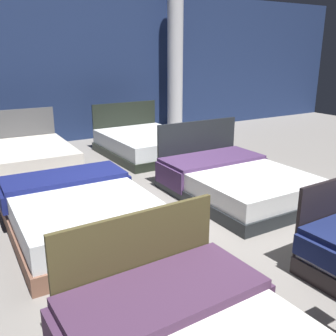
# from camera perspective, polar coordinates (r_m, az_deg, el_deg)

# --- Properties ---
(ground_plane) EXTENTS (18.00, 18.00, 0.02)m
(ground_plane) POSITION_cam_1_polar(r_m,az_deg,el_deg) (4.95, 1.60, -8.18)
(ground_plane) COLOR gray
(showroom_back_wall) EXTENTS (18.00, 0.06, 3.50)m
(showroom_back_wall) POSITION_cam_1_polar(r_m,az_deg,el_deg) (9.35, -16.32, 14.30)
(showroom_back_wall) COLOR navy
(showroom_back_wall) RESTS_ON ground_plane
(bed_2) EXTENTS (1.65, 2.12, 0.54)m
(bed_2) POSITION_cam_1_polar(r_m,az_deg,el_deg) (4.73, -12.98, -6.46)
(bed_2) COLOR brown
(bed_2) RESTS_ON ground_plane
(bed_3) EXTENTS (1.67, 2.16, 0.99)m
(bed_3) POSITION_cam_1_polar(r_m,az_deg,el_deg) (5.80, 9.96, -1.99)
(bed_3) COLOR black
(bed_3) RESTS_ON ground_plane
(bed_4) EXTENTS (1.47, 1.95, 1.02)m
(bed_4) POSITION_cam_1_polar(r_m,az_deg,el_deg) (7.27, -19.80, 1.29)
(bed_4) COLOR #545456
(bed_4) RESTS_ON ground_plane
(bed_5) EXTENTS (1.68, 2.12, 0.99)m
(bed_5) POSITION_cam_1_polar(r_m,az_deg,el_deg) (8.02, -3.26, 3.62)
(bed_5) COLOR black
(bed_5) RESTS_ON ground_plane
(support_pillar) EXTENTS (0.39, 0.39, 3.50)m
(support_pillar) POSITION_cam_1_polar(r_m,az_deg,el_deg) (10.05, 1.07, 15.11)
(support_pillar) COLOR silver
(support_pillar) RESTS_ON ground_plane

